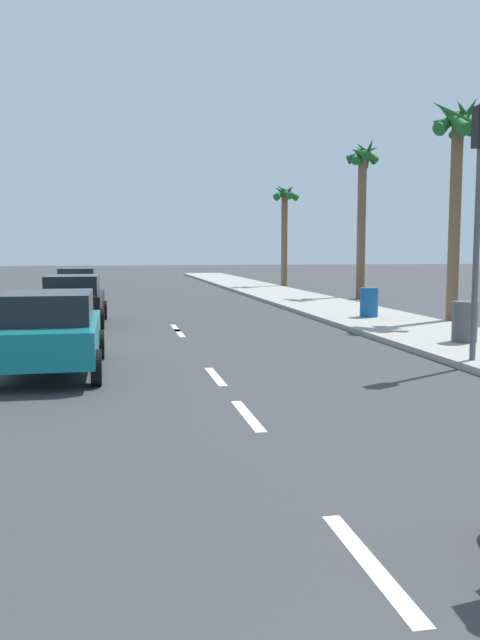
# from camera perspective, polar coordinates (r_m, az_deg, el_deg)

# --- Properties ---
(ground_plane) EXTENTS (160.00, 160.00, 0.00)m
(ground_plane) POSITION_cam_1_polar(r_m,az_deg,el_deg) (20.71, -5.81, -0.47)
(ground_plane) COLOR #38383A
(sidewalk_strip) EXTENTS (3.60, 80.00, 0.14)m
(sidewalk_strip) POSITION_cam_1_polar(r_m,az_deg,el_deg) (24.17, 9.71, 0.58)
(sidewalk_strip) COLOR #9E998E
(sidewalk_strip) RESTS_ON ground
(lane_stripe_1) EXTENTS (0.16, 1.80, 0.01)m
(lane_stripe_1) POSITION_cam_1_polar(r_m,az_deg,el_deg) (5.40, 11.16, -19.96)
(lane_stripe_1) COLOR white
(lane_stripe_1) RESTS_ON ground
(lane_stripe_2) EXTENTS (0.16, 1.80, 0.01)m
(lane_stripe_2) POSITION_cam_1_polar(r_m,az_deg,el_deg) (9.52, 0.66, -8.26)
(lane_stripe_2) COLOR white
(lane_stripe_2) RESTS_ON ground
(lane_stripe_3) EXTENTS (0.16, 1.80, 0.01)m
(lane_stripe_3) POSITION_cam_1_polar(r_m,az_deg,el_deg) (12.37, -2.16, -4.89)
(lane_stripe_3) COLOR white
(lane_stripe_3) RESTS_ON ground
(lane_stripe_4) EXTENTS (0.16, 1.80, 0.01)m
(lane_stripe_4) POSITION_cam_1_polar(r_m,az_deg,el_deg) (18.80, -5.27, -1.12)
(lane_stripe_4) COLOR white
(lane_stripe_4) RESTS_ON ground
(lane_stripe_5) EXTENTS (0.16, 1.80, 0.01)m
(lane_stripe_5) POSITION_cam_1_polar(r_m,az_deg,el_deg) (20.01, -5.62, -0.69)
(lane_stripe_5) COLOR white
(lane_stripe_5) RESTS_ON ground
(parked_car_teal) EXTENTS (1.98, 4.23, 1.57)m
(parked_car_teal) POSITION_cam_1_polar(r_m,az_deg,el_deg) (13.10, -16.12, -0.82)
(parked_car_teal) COLOR #14727A
(parked_car_teal) RESTS_ON ground
(parked_car_black) EXTENTS (2.04, 4.28, 1.57)m
(parked_car_black) POSITION_cam_1_polar(r_m,az_deg,el_deg) (21.33, -14.24, 1.83)
(parked_car_black) COLOR black
(parked_car_black) RESTS_ON ground
(parked_car_yellow) EXTENTS (1.88, 3.97, 1.57)m
(parked_car_yellow) POSITION_cam_1_polar(r_m,az_deg,el_deg) (29.60, -13.92, 2.98)
(parked_car_yellow) COLOR gold
(parked_car_yellow) RESTS_ON ground
(palm_tree_mid) EXTENTS (1.78, 1.77, 7.18)m
(palm_tree_mid) POSITION_cam_1_polar(r_m,az_deg,el_deg) (22.01, 18.28, 13.74)
(palm_tree_mid) COLOR brown
(palm_tree_mid) RESTS_ON ground
(palm_tree_far) EXTENTS (1.64, 1.75, 7.65)m
(palm_tree_far) POSITION_cam_1_polar(r_m,az_deg,el_deg) (32.26, 10.57, 11.38)
(palm_tree_far) COLOR brown
(palm_tree_far) RESTS_ON ground
(palm_tree_distant) EXTENTS (1.84, 2.01, 6.51)m
(palm_tree_distant) POSITION_cam_1_polar(r_m,az_deg,el_deg) (41.10, 3.89, 9.55)
(palm_tree_distant) COLOR brown
(palm_tree_distant) RESTS_ON ground
(traffic_signal) EXTENTS (0.28, 0.33, 5.20)m
(traffic_signal) POSITION_cam_1_polar(r_m,az_deg,el_deg) (14.03, 20.02, 10.83)
(traffic_signal) COLOR #4C4C51
(traffic_signal) RESTS_ON ground
(trash_bin_near) EXTENTS (0.60, 0.60, 0.98)m
(trash_bin_near) POSITION_cam_1_polar(r_m,az_deg,el_deg) (16.80, 18.91, -0.14)
(trash_bin_near) COLOR #47474C
(trash_bin_near) RESTS_ON sidewalk_strip
(trash_bin_far) EXTENTS (0.60, 0.60, 0.97)m
(trash_bin_far) POSITION_cam_1_polar(r_m,az_deg,el_deg) (22.26, 11.13, 1.52)
(trash_bin_far) COLOR #14518C
(trash_bin_far) RESTS_ON sidewalk_strip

